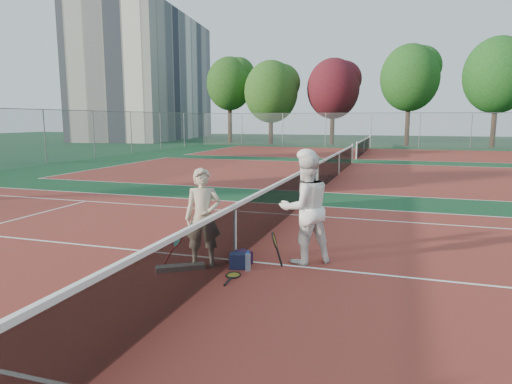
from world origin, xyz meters
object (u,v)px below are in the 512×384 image
Objects in this scene: player_b at (305,208)px; sports_bag_navy at (240,261)px; racket_black_held at (274,249)px; sports_bag_purple at (244,257)px; player_a at (203,218)px; racket_red at (178,248)px; apartment_block at (148,78)px; racket_spare at (233,275)px; net_main at (235,233)px; water_bottle at (248,262)px.

sports_bag_navy is at bearing -1.01° from player_b.
racket_black_held is 0.58m from sports_bag_purple.
player_a is 5.13× the size of sports_bag_navy.
apartment_block is at bearing 70.21° from racket_red.
player_a is at bearing 57.93° from racket_spare.
racket_spare is at bearing 13.15° from player_b.
sports_bag_purple is at bearing -7.89° from racket_black_held.
player_b is at bearing -45.19° from racket_spare.
player_a is at bearing 6.02° from racket_black_held.
racket_red is 1.57× the size of sports_bag_navy.
player_b is 3.22× the size of racket_spare.
net_main is at bearing 22.91° from player_a.
sports_bag_purple is 0.42m from water_bottle.
apartment_block is 73.33× the size of water_bottle.
water_bottle is (0.40, -0.47, -0.36)m from net_main.
player_a is 0.87× the size of player_b.
player_b is at bearing 13.99° from net_main.
racket_black_held is (1.17, 0.33, -0.55)m from player_a.
racket_spare is 0.42m from sports_bag_navy.
net_main reaches higher than racket_red.
apartment_block is at bearing 122.45° from sports_bag_navy.
net_main is 0.78m from racket_black_held.
net_main is 18.30× the size of racket_spare.
player_b is (1.61, 0.72, 0.12)m from player_a.
player_b is (29.19, -43.70, -6.54)m from apartment_block.
player_a is 1.07m from water_bottle.
racket_black_held is at bearing 48.03° from water_bottle.
player_b is 1.37m from water_bottle.
player_a reaches higher than net_main.
apartment_block is 52.96m from player_b.
sports_bag_purple is at bearing 94.36° from sports_bag_navy.
net_main is 0.96m from racket_spare.
net_main is at bearing -57.53° from apartment_block.
sports_bag_purple is (0.20, -0.10, -0.40)m from net_main.
net_main reaches higher than sports_bag_purple.
racket_black_held is 1.79× the size of sports_bag_navy.
sports_bag_navy is 0.28m from sports_bag_purple.
apartment_block is (-28.00, 44.00, 6.99)m from net_main.
player_b is 1.37m from sports_bag_purple.
racket_black_held is at bearing -6.05° from player_a.
player_b is at bearing 21.98° from sports_bag_purple.
apartment_block reaches higher than water_bottle.
water_bottle is (0.18, -0.09, 0.02)m from sports_bag_navy.
racket_black_held is 1.95× the size of water_bottle.
player_b is (1.19, 0.30, 0.45)m from net_main.
racket_red reaches higher than sports_bag_navy.
player_a reaches higher than racket_spare.
racket_spare is at bearing -84.57° from sports_bag_navy.
apartment_block is 11.40× the size of player_b.
player_b is 2.33m from racket_red.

